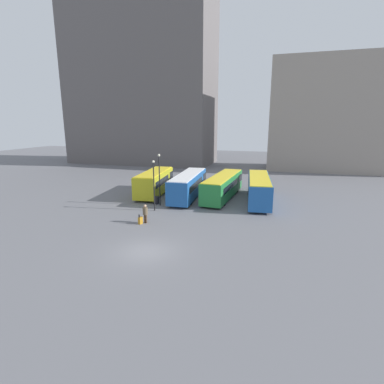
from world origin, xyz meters
name	(u,v)px	position (x,y,z in m)	size (l,w,h in m)	color
ground_plane	(146,251)	(0.00, 0.00, 0.00)	(160.00, 160.00, 0.00)	slate
building_block_left	(141,76)	(-22.08, 45.36, 19.10)	(31.87, 13.67, 38.20)	#5B5656
building_block_right	(339,116)	(18.69, 45.36, 10.36)	(25.09, 10.76, 20.73)	gray
bus_0	(155,182)	(-6.59, 16.55, 1.62)	(3.67, 9.47, 2.99)	gold
bus_1	(188,185)	(-1.92, 16.19, 1.61)	(3.23, 10.95, 2.96)	#1E56A3
bus_2	(223,185)	(2.21, 17.38, 1.52)	(3.14, 11.44, 2.78)	#237A38
bus_3	(259,188)	(6.57, 16.77, 1.60)	(3.65, 11.14, 2.94)	#1E56A3
traveler	(145,212)	(-2.78, 5.76, 1.05)	(0.53, 0.53, 1.77)	#4C3828
suitcase	(140,220)	(-3.11, 5.36, 0.33)	(0.32, 0.46, 0.94)	#B27A1E
lamp_post_0	(154,181)	(-3.59, 9.65, 3.16)	(0.28, 0.28, 5.34)	black
lamp_post_1	(159,176)	(-3.84, 11.72, 3.39)	(0.28, 0.28, 5.78)	black
trash_bin	(157,200)	(-4.45, 12.24, 0.42)	(0.52, 0.52, 0.85)	black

